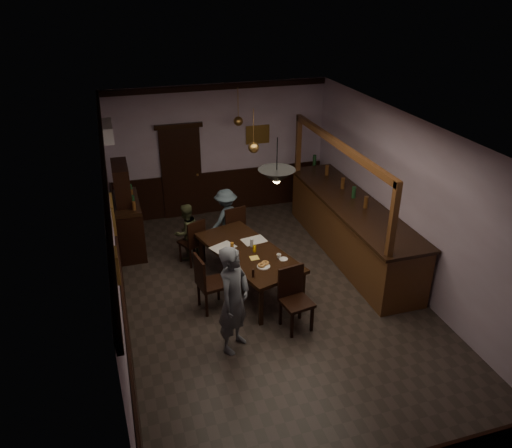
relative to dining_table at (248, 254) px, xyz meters
name	(u,v)px	position (x,y,z in m)	size (l,w,h in m)	color
room	(276,227)	(0.28, -0.64, 0.81)	(5.01, 8.01, 3.01)	#2D2621
dining_table	(248,254)	(0.00, 0.00, 0.00)	(1.58, 2.39, 0.75)	black
chair_far_left	(194,240)	(-0.78, 1.10, -0.17)	(0.55, 0.55, 0.94)	black
chair_far_right	(233,227)	(0.06, 1.34, -0.13)	(0.52, 0.52, 1.02)	black
chair_near	(294,295)	(0.38, -1.26, -0.12)	(0.52, 0.52, 1.04)	black
chair_side	(207,281)	(-0.84, -0.45, -0.12)	(0.51, 0.51, 1.03)	black
person_standing	(234,300)	(-0.65, -1.50, 0.17)	(0.63, 0.41, 1.72)	slate
person_seated_left	(186,232)	(-0.87, 1.36, -0.11)	(0.56, 0.44, 1.15)	#474C2E
person_seated_right	(226,218)	(-0.01, 1.61, -0.06)	(0.81, 0.47, 1.26)	slate
newspaper_left	(223,247)	(-0.40, 0.25, 0.07)	(0.42, 0.30, 0.01)	silver
newspaper_right	(254,240)	(0.20, 0.33, 0.07)	(0.42, 0.30, 0.01)	silver
napkin	(254,258)	(0.03, -0.27, 0.07)	(0.15, 0.15, 0.00)	#FBD65C
saucer	(283,259)	(0.49, -0.46, 0.07)	(0.15, 0.15, 0.01)	white
coffee_cup	(279,256)	(0.42, -0.41, 0.11)	(0.08, 0.08, 0.07)	white
pastry_plate	(264,266)	(0.09, -0.59, 0.07)	(0.22, 0.22, 0.01)	white
pastry_ring_a	(261,265)	(0.06, -0.58, 0.10)	(0.13, 0.13, 0.04)	#C68C47
pastry_ring_b	(265,263)	(0.14, -0.53, 0.10)	(0.13, 0.13, 0.04)	#C68C47
soda_can	(254,249)	(0.09, -0.06, 0.12)	(0.07, 0.07, 0.12)	yellow
beer_glass	(232,248)	(-0.29, 0.01, 0.16)	(0.06, 0.06, 0.20)	#BF721E
water_glass	(252,243)	(0.10, 0.13, 0.14)	(0.06, 0.06, 0.15)	silver
pepper_mill	(253,273)	(-0.16, -0.83, 0.13)	(0.04, 0.04, 0.14)	black
sideboard	(128,216)	(-1.93, 2.07, 0.05)	(0.50, 1.39, 1.84)	black
bar_counter	(351,227)	(2.27, 0.57, -0.08)	(0.99, 4.26, 2.39)	#4F2C15
door_back	(182,174)	(-0.62, 3.31, 0.36)	(0.90, 0.06, 2.10)	black
ac_unit	(107,131)	(-2.10, 2.26, 1.76)	(0.20, 0.85, 0.30)	white
picture_left_small	(117,265)	(-2.18, -2.24, 1.46)	(0.04, 0.28, 0.36)	olive
picture_left_large	(113,214)	(-2.18, 0.16, 1.01)	(0.04, 0.62, 0.48)	olive
picture_back	(258,135)	(1.18, 3.32, 1.11)	(0.55, 0.04, 0.42)	olive
pendant_iron	(277,176)	(0.23, -0.77, 1.72)	(0.56, 0.56, 0.71)	black
pendant_brass_mid	(254,148)	(0.38, 0.95, 1.61)	(0.20, 0.20, 0.81)	#BF8C3F
pendant_brass_far	(238,121)	(0.58, 2.76, 1.61)	(0.20, 0.20, 0.81)	#BF8C3F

